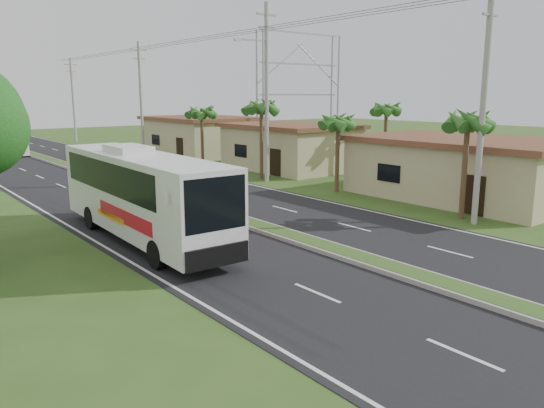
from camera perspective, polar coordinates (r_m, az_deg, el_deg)
ground at (r=18.93m, az=12.67°, el=-7.00°), size 180.00×180.00×0.00m
road_asphalt at (r=34.71m, az=-13.81°, el=1.43°), size 14.00×160.00×0.02m
median_strip at (r=34.70m, az=-13.81°, el=1.58°), size 1.20×160.00×0.18m
lane_edge_left at (r=32.58m, az=-24.55°, el=0.03°), size 0.12×160.00×0.01m
lane_edge_right at (r=37.93m, az=-4.58°, el=2.56°), size 0.12×160.00×0.01m
shop_near at (r=33.18m, az=20.11°, el=3.69°), size 8.60×12.60×3.52m
shop_mid at (r=43.65m, az=1.93°, el=6.23°), size 7.60×10.60×3.67m
shop_far at (r=55.04m, az=-7.60°, el=7.33°), size 8.60×11.60×3.82m
palm_verge_a at (r=27.11m, az=20.33°, el=8.35°), size 2.40×2.40×5.45m
palm_verge_b at (r=33.03m, az=7.13°, el=8.77°), size 2.40×2.40×5.05m
palm_verge_c at (r=37.87m, az=-1.17°, el=10.36°), size 2.40×2.40×5.85m
palm_verge_d at (r=45.64m, az=-7.60°, el=9.76°), size 2.40×2.40×5.25m
palm_behind_shop at (r=41.03m, az=12.21°, el=9.94°), size 2.40×2.40×5.65m
utility_pole_a at (r=26.14m, az=21.78°, el=10.20°), size 1.60×0.28×11.00m
utility_pole_b at (r=36.87m, az=-0.63°, el=12.10°), size 3.20×0.28×12.00m
utility_pole_c at (r=54.11m, az=-13.92°, el=10.99°), size 1.60×0.28×11.00m
utility_pole_d at (r=72.76m, az=-20.61°, el=10.48°), size 1.60×0.28×10.50m
billboard_lattice at (r=54.75m, az=2.98°, el=12.52°), size 10.18×1.18×12.07m
coach_bus_main at (r=22.47m, az=-13.92°, el=1.48°), size 2.87×12.06×3.88m
coach_bus_far at (r=62.18m, az=-27.09°, el=6.54°), size 2.53×11.00×3.20m
motorcyclist at (r=25.81m, az=-7.90°, el=0.21°), size 1.97×0.62×2.48m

